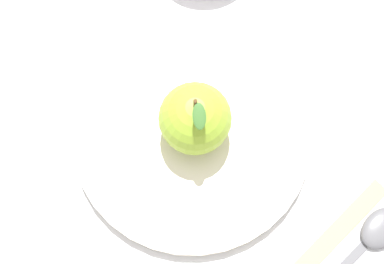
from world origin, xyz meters
TOP-DOWN VIEW (x-y plane):
  - ground_plane at (0.00, 0.00)m, footprint 2.40×2.40m
  - dinner_plate at (-0.01, -0.01)m, footprint 0.24×0.24m
  - apple at (-0.01, -0.01)m, footprint 0.07×0.07m
  - spoon at (0.14, 0.13)m, footprint 0.10×0.16m

SIDE VIEW (x-z plane):
  - ground_plane at x=0.00m, z-range 0.00..0.00m
  - spoon at x=0.14m, z-range 0.00..0.01m
  - dinner_plate at x=-0.01m, z-range 0.00..0.02m
  - apple at x=-0.01m, z-range 0.01..0.09m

